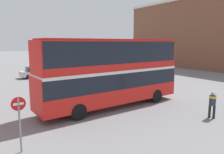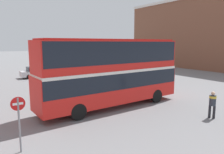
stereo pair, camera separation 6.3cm
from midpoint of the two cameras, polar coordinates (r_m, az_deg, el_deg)
The scene contains 7 objects.
ground_plane at distance 17.53m, azimuth 3.41°, elevation -6.79°, with size 240.00×240.00×0.00m, color slate.
building_row_right at distance 45.86m, azimuth 25.79°, elevation 10.29°, with size 11.75×35.84×13.02m.
double_decker_bus at distance 15.96m, azimuth -0.11°, elevation 2.16°, with size 11.32×3.00×5.01m.
pedestrian_foreground at distance 15.21m, azimuth 24.66°, elevation -5.94°, with size 0.55×0.55×1.73m.
parked_car_kerb_near at distance 34.39m, azimuth -8.56°, elevation 2.21°, with size 4.29×2.67×1.54m.
parked_car_kerb_far at distance 31.72m, azimuth -19.13°, elevation 1.23°, with size 4.41×1.95×1.50m.
no_entry_sign at distance 10.28m, azimuth -23.25°, elevation -9.30°, with size 0.60×0.08×2.49m.
Camera 1 is at (-10.12, -13.51, 4.75)m, focal length 35.00 mm.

